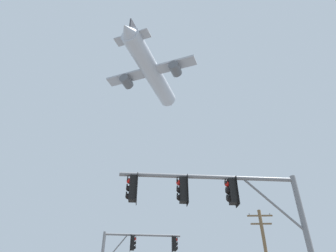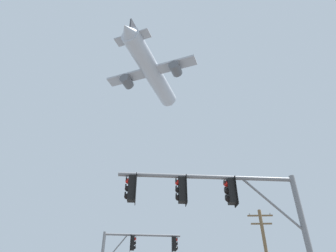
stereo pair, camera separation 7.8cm
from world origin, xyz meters
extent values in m
cylinder|color=slate|center=(1.82, 6.59, 5.61)|extent=(6.41, 0.90, 0.15)
cylinder|color=slate|center=(4.06, 6.85, 4.67)|extent=(1.98, 0.31, 1.92)
cube|color=black|center=(-0.86, 6.27, 5.08)|extent=(0.30, 0.35, 0.90)
cylinder|color=black|center=(-0.86, 6.27, 5.59)|extent=(0.05, 0.05, 0.12)
cube|color=black|center=(-0.72, 6.29, 5.08)|extent=(0.08, 0.46, 1.04)
sphere|color=red|center=(-1.01, 6.26, 5.35)|extent=(0.20, 0.20, 0.20)
cylinder|color=black|center=(-1.07, 6.25, 5.41)|extent=(0.06, 0.21, 0.21)
sphere|color=black|center=(-1.01, 6.26, 5.07)|extent=(0.20, 0.20, 0.20)
cylinder|color=black|center=(-1.07, 6.25, 5.13)|extent=(0.06, 0.21, 0.21)
sphere|color=black|center=(-1.01, 6.26, 4.79)|extent=(0.20, 0.20, 0.20)
cylinder|color=black|center=(-1.07, 6.25, 4.85)|extent=(0.06, 0.21, 0.21)
cube|color=black|center=(0.89, 6.48, 5.08)|extent=(0.30, 0.35, 0.90)
cylinder|color=black|center=(0.89, 6.48, 5.59)|extent=(0.05, 0.05, 0.12)
cube|color=black|center=(1.03, 6.50, 5.08)|extent=(0.08, 0.46, 1.04)
sphere|color=red|center=(0.75, 6.46, 5.35)|extent=(0.20, 0.20, 0.20)
cylinder|color=black|center=(0.68, 6.46, 5.41)|extent=(0.06, 0.21, 0.21)
sphere|color=black|center=(0.75, 6.46, 5.07)|extent=(0.20, 0.20, 0.20)
cylinder|color=black|center=(0.68, 6.46, 5.13)|extent=(0.06, 0.21, 0.21)
sphere|color=black|center=(0.75, 6.46, 4.79)|extent=(0.20, 0.20, 0.20)
cylinder|color=black|center=(0.68, 6.46, 4.85)|extent=(0.06, 0.21, 0.21)
cube|color=black|center=(2.65, 6.69, 5.08)|extent=(0.30, 0.35, 0.90)
cylinder|color=black|center=(2.65, 6.69, 5.59)|extent=(0.05, 0.05, 0.12)
cube|color=black|center=(2.79, 6.70, 5.08)|extent=(0.08, 0.46, 1.04)
sphere|color=red|center=(2.51, 6.67, 5.35)|extent=(0.20, 0.20, 0.20)
cylinder|color=black|center=(2.44, 6.66, 5.41)|extent=(0.06, 0.21, 0.21)
sphere|color=black|center=(2.51, 6.67, 5.07)|extent=(0.20, 0.20, 0.20)
cylinder|color=black|center=(2.44, 6.66, 5.13)|extent=(0.06, 0.21, 0.21)
sphere|color=black|center=(2.51, 6.67, 4.79)|extent=(0.20, 0.20, 0.20)
cylinder|color=black|center=(2.44, 6.66, 4.85)|extent=(0.06, 0.21, 0.21)
cylinder|color=slate|center=(-1.72, 17.28, 6.02)|extent=(5.09, 0.88, 0.15)
cylinder|color=slate|center=(-3.49, 17.02, 5.01)|extent=(1.60, 0.31, 2.06)
cube|color=black|center=(0.41, 17.58, 5.49)|extent=(0.30, 0.35, 0.90)
cylinder|color=black|center=(0.41, 17.58, 6.00)|extent=(0.05, 0.05, 0.12)
cube|color=black|center=(0.28, 17.56, 5.49)|extent=(0.09, 0.46, 1.04)
sphere|color=red|center=(0.56, 17.60, 5.76)|extent=(0.20, 0.20, 0.20)
cylinder|color=black|center=(0.62, 17.61, 5.82)|extent=(0.07, 0.21, 0.21)
sphere|color=black|center=(0.56, 17.60, 5.48)|extent=(0.20, 0.20, 0.20)
cylinder|color=black|center=(0.62, 17.61, 5.54)|extent=(0.07, 0.21, 0.21)
sphere|color=black|center=(0.56, 17.60, 5.20)|extent=(0.20, 0.20, 0.20)
cylinder|color=black|center=(0.62, 17.61, 5.26)|extent=(0.07, 0.21, 0.21)
cube|color=black|center=(-2.38, 17.18, 5.49)|extent=(0.30, 0.35, 0.90)
cylinder|color=black|center=(-2.38, 17.18, 6.00)|extent=(0.05, 0.05, 0.12)
cube|color=black|center=(-2.51, 17.16, 5.49)|extent=(0.09, 0.46, 1.04)
sphere|color=red|center=(-2.23, 17.20, 5.76)|extent=(0.20, 0.20, 0.20)
cylinder|color=black|center=(-2.17, 17.21, 5.82)|extent=(0.07, 0.21, 0.21)
sphere|color=black|center=(-2.23, 17.20, 5.48)|extent=(0.20, 0.20, 0.20)
cylinder|color=black|center=(-2.17, 17.21, 5.54)|extent=(0.07, 0.21, 0.21)
sphere|color=black|center=(-2.23, 17.20, 5.20)|extent=(0.20, 0.20, 0.20)
cylinder|color=black|center=(-2.17, 17.21, 5.26)|extent=(0.07, 0.21, 0.21)
cube|color=brown|center=(7.91, 22.77, 8.83)|extent=(2.20, 0.12, 0.12)
cube|color=brown|center=(7.91, 22.77, 8.13)|extent=(1.80, 0.12, 0.12)
cylinder|color=gray|center=(7.01, 22.77, 8.95)|extent=(0.10, 0.10, 0.18)
cylinder|color=gray|center=(8.81, 22.77, 8.95)|extent=(0.10, 0.10, 0.18)
cylinder|color=#B7BCC6|center=(-3.56, 35.17, 38.35)|extent=(8.47, 17.66, 3.12)
cone|color=#B7BCC6|center=(-0.50, 44.44, 38.35)|extent=(3.49, 2.97, 2.97)
cone|color=#B7BCC6|center=(-6.59, 26.00, 38.35)|extent=(3.13, 2.69, 2.65)
cube|color=#A8ADB7|center=(-3.71, 34.71, 37.88)|extent=(16.43, 7.24, 0.35)
cylinder|color=#595B60|center=(-8.12, 36.16, 36.94)|extent=(2.40, 2.77, 1.76)
cylinder|color=#595B60|center=(0.70, 33.25, 36.94)|extent=(2.40, 2.77, 1.76)
cube|color=#333338|center=(-5.95, 27.94, 40.11)|extent=(1.08, 2.67, 3.71)
cube|color=#A8ADB7|center=(-6.01, 27.76, 38.64)|extent=(6.11, 3.50, 0.20)
camera|label=1|loc=(0.68, -3.46, 1.30)|focal=31.45mm
camera|label=2|loc=(0.76, -3.46, 1.30)|focal=31.45mm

